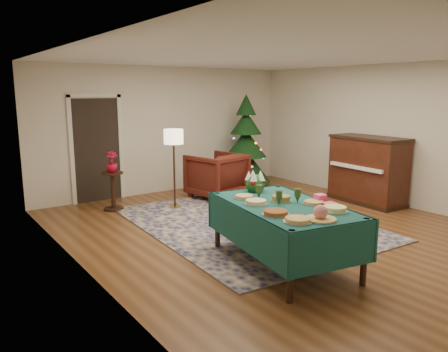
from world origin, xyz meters
TOP-DOWN VIEW (x-y plane):
  - room_shell at (0.00, 0.00)m, footprint 7.00×7.00m
  - doorway at (-1.60, 3.48)m, footprint 1.08×0.04m
  - rug at (-0.17, 0.50)m, footprint 3.42×4.36m
  - buffet_table at (-0.90, -1.13)m, footprint 1.53×2.20m
  - platter_0 at (-1.30, -1.77)m, footprint 0.32×0.32m
  - platter_1 at (-1.05, -1.86)m, footprint 0.35×0.35m
  - platter_2 at (-0.65, -1.73)m, footprint 0.31×0.31m
  - platter_3 at (-1.30, -1.43)m, footprint 0.32×0.32m
  - platter_4 at (-0.60, -1.35)m, footprint 0.28×0.28m
  - platter_5 at (-1.17, -0.92)m, footprint 0.30×0.30m
  - platter_6 at (-0.82, -1.00)m, footprint 0.27×0.27m
  - platter_7 at (-1.10, -0.60)m, footprint 0.27×0.27m
  - goblet_0 at (-0.95, -0.72)m, footprint 0.08×0.08m
  - goblet_1 at (-0.71, -1.18)m, footprint 0.08×0.08m
  - goblet_2 at (-0.97, -1.12)m, footprint 0.08×0.08m
  - napkin_stack at (-0.50, -1.52)m, footprint 0.18×0.18m
  - gift_box at (-0.45, -1.32)m, footprint 0.15×0.15m
  - centerpiece at (-0.72, -0.36)m, footprint 0.28×0.28m
  - armchair at (0.48, 2.32)m, footprint 1.16×1.11m
  - floor_lamp at (-0.63, 2.10)m, footprint 0.36×0.36m
  - side_table at (-1.64, 2.63)m, footprint 0.40×0.40m
  - potted_plant at (-1.64, 2.63)m, footprint 0.22×0.39m
  - christmas_tree at (1.71, 2.90)m, footprint 1.33×1.33m
  - piano at (2.66, 0.24)m, footprint 0.82×1.57m

SIDE VIEW (x-z plane):
  - rug at x=-0.17m, z-range 0.00..0.02m
  - side_table at x=-1.64m, z-range -0.01..0.70m
  - armchair at x=0.48m, z-range 0.00..1.02m
  - buffet_table at x=-0.90m, z-range 0.24..1.02m
  - piano at x=2.66m, z-range -0.01..1.30m
  - platter_4 at x=-0.60m, z-range 0.78..0.83m
  - platter_7 at x=-1.10m, z-range 0.78..0.83m
  - napkin_stack at x=-0.50m, z-range 0.79..0.83m
  - platter_0 at x=-1.30m, z-range 0.78..0.83m
  - platter_3 at x=-1.30m, z-range 0.78..0.84m
  - platter_5 at x=-1.17m, z-range 0.78..0.84m
  - platter_2 at x=-0.65m, z-range 0.78..0.85m
  - potted_plant at x=-1.64m, z-range 0.71..0.93m
  - platter_6 at x=-0.82m, z-range 0.78..0.86m
  - gift_box at x=-0.45m, z-range 0.79..0.89m
  - platter_1 at x=-1.05m, z-range 0.77..0.94m
  - goblet_0 at x=-0.95m, z-range 0.79..0.98m
  - goblet_1 at x=-0.71m, z-range 0.79..0.98m
  - goblet_2 at x=-0.97m, z-range 0.79..0.98m
  - centerpiece at x=-0.72m, z-range 0.76..1.09m
  - christmas_tree at x=1.71m, z-range -0.11..2.02m
  - doorway at x=-1.60m, z-range 0.02..2.18m
  - floor_lamp at x=-0.63m, z-range 0.52..2.01m
  - room_shell at x=0.00m, z-range -2.15..4.85m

